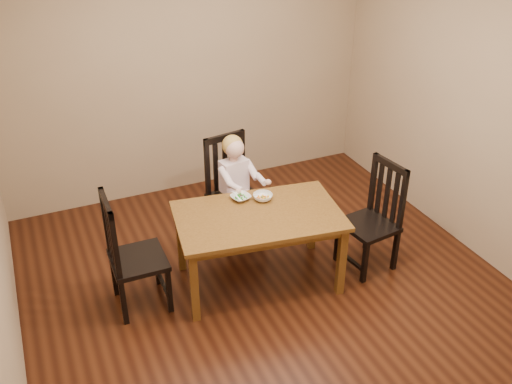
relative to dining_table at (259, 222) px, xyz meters
name	(u,v)px	position (x,y,z in m)	size (l,w,h in m)	color
room	(268,144)	(0.03, -0.10, 0.75)	(4.01, 4.01, 2.71)	#3E1B0D
dining_table	(259,222)	(0.00, 0.00, 0.00)	(1.46, 1.00, 0.68)	#4E3112
chair_child	(233,191)	(0.07, 0.75, -0.11)	(0.51, 0.49, 1.03)	black
chair_left	(131,255)	(-1.05, 0.12, -0.10)	(0.43, 0.45, 1.04)	black
chair_right	(374,218)	(1.03, -0.18, -0.12)	(0.47, 0.48, 1.00)	black
toddler	(235,179)	(0.08, 0.70, 0.04)	(0.33, 0.42, 0.57)	silver
bowl_peas	(241,197)	(-0.04, 0.28, 0.10)	(0.16, 0.16, 0.04)	silver
bowl_veg	(263,197)	(0.13, 0.20, 0.11)	(0.17, 0.17, 0.05)	silver
fork	(237,197)	(-0.08, 0.27, 0.12)	(0.05, 0.13, 0.05)	silver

